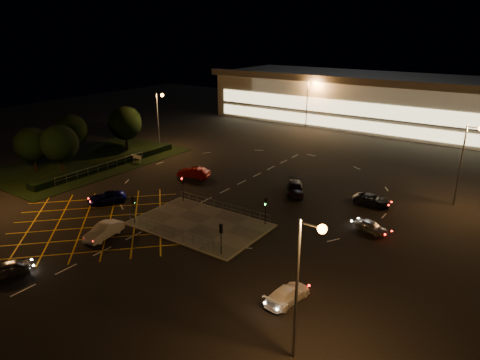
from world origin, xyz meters
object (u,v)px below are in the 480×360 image
Objects in this scene: car_right_silver at (371,226)px; car_east_grey at (373,200)px; car_queue_white at (104,231)px; car_approach_white at (288,294)px; car_left_blue at (107,197)px; car_far_dkgrey at (295,188)px; signal_sw at (133,205)px; signal_se at (221,233)px; signal_ne at (266,206)px; car_circ_red at (194,173)px; signal_nw at (183,184)px; car_near_silver at (6,269)px.

car_east_grey reaches higher than car_right_silver.
car_queue_white is 1.26× the size of car_right_silver.
car_east_grey is at bearing -79.52° from car_approach_white.
car_queue_white is at bearing -13.35° from car_left_blue.
car_queue_white is at bearing 11.35° from car_approach_white.
car_east_grey is at bearing -17.28° from car_far_dkgrey.
signal_sw is 0.60× the size of car_far_dkgrey.
car_left_blue is 1.04× the size of car_approach_white.
car_far_dkgrey is (-1.77, 18.31, -1.61)m from signal_se.
signal_ne is 18.59m from car_circ_red.
signal_sw is 4.31m from car_queue_white.
signal_sw is 7.99m from signal_nw.
signal_sw is at bearing 1.71° from car_circ_red.
signal_ne is at bearing 49.99° from car_circ_red.
signal_nw is 0.66× the size of car_circ_red.
signal_ne is 0.83× the size of car_near_silver.
car_right_silver is at bearing 13.00° from signal_nw.
car_far_dkgrey is at bearing 93.22° from car_near_silver.
signal_nw is (-12.00, 7.99, 0.00)m from signal_se.
car_queue_white is at bearing 86.84° from signal_sw.
car_circ_red is (-3.56, 29.23, 0.14)m from car_near_silver.
signal_se is 0.60× the size of car_far_dkgrey.
car_right_silver is at bearing -149.34° from signal_sw.
car_near_silver is at bearing 34.18° from car_approach_white.
car_queue_white is 20.19m from car_circ_red.
car_left_blue is at bearing 123.10° from car_east_grey.
car_right_silver is (10.07, 5.10, -1.75)m from signal_ne.
signal_nw reaches higher than car_near_silver.
car_queue_white is 0.98× the size of car_left_blue.
car_near_silver reaches higher than car_approach_white.
signal_ne is 0.68× the size of car_left_blue.
signal_ne is at bearing 0.00° from signal_nw.
signal_nw is 0.71× the size of car_approach_white.
signal_se and signal_nw have the same top height.
car_far_dkgrey is (10.45, 22.29, 0.01)m from car_queue_white.
signal_sw is at bearing -146.35° from signal_ne.
signal_sw is at bearing 107.63° from car_near_silver.
signal_nw is 0.83× the size of car_near_silver.
car_near_silver is at bearing -121.68° from signal_ne.
signal_se is at bearing -114.22° from car_far_dkgrey.
car_far_dkgrey is (17.92, 15.89, 0.11)m from car_left_blue.
signal_sw and signal_ne have the same top height.
signal_sw is 0.67× the size of car_east_grey.
signal_ne is at bearing -90.00° from signal_se.
car_left_blue is (-7.47, 6.40, -0.10)m from car_queue_white.
signal_se reaches higher than car_near_silver.
car_right_silver is at bearing -86.63° from car_approach_white.
signal_se is 23.07m from car_circ_red.
signal_se is at bearing 10.50° from car_queue_white.
car_left_blue is at bearing -164.21° from signal_ne.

